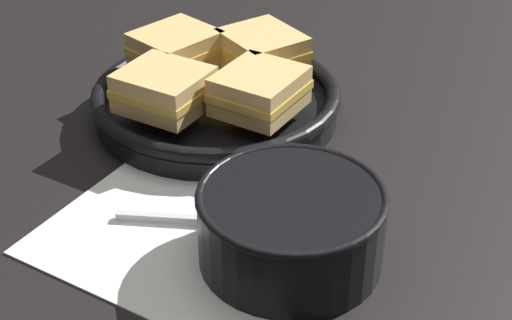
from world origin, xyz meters
TOP-DOWN VIEW (x-y plane):
  - ground_plane at (0.00, 0.00)m, footprint 4.00×4.00m
  - napkin at (0.01, -0.04)m, footprint 0.31×0.28m
  - soup_bowl at (0.10, -0.04)m, footprint 0.18×0.18m
  - spoon at (0.03, -0.02)m, footprint 0.16×0.06m
  - skillet at (-0.08, 0.18)m, footprint 0.30×0.30m
  - sandwich_near_left at (-0.15, 0.21)m, footprint 0.12×0.12m
  - sandwich_near_right at (-0.11, 0.11)m, footprint 0.11×0.10m
  - sandwich_far_left at (-0.01, 0.15)m, footprint 0.10×0.11m
  - sandwich_far_right at (-0.05, 0.25)m, footprint 0.13×0.13m

SIDE VIEW (x-z plane):
  - ground_plane at x=0.00m, z-range 0.00..0.00m
  - napkin at x=0.01m, z-range 0.00..0.00m
  - spoon at x=0.03m, z-range 0.00..0.01m
  - skillet at x=-0.08m, z-range 0.00..0.04m
  - soup_bowl at x=0.10m, z-range 0.00..0.08m
  - sandwich_near_left at x=-0.15m, z-range 0.04..0.09m
  - sandwich_near_right at x=-0.11m, z-range 0.04..0.09m
  - sandwich_far_left at x=-0.01m, z-range 0.04..0.09m
  - sandwich_far_right at x=-0.05m, z-range 0.04..0.09m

